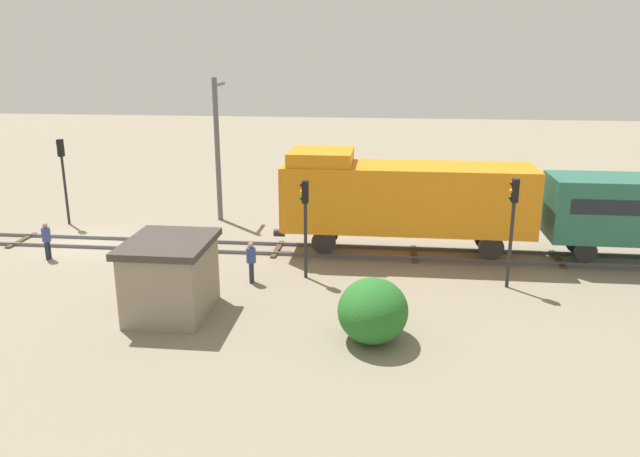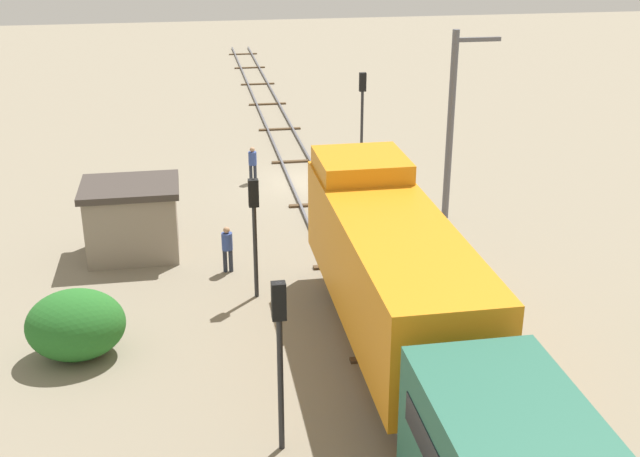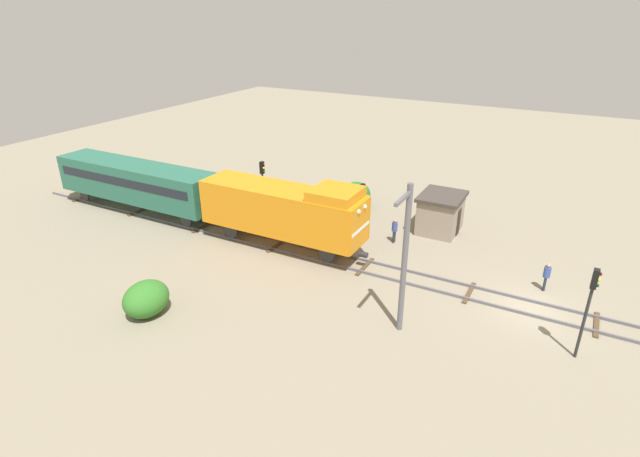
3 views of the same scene
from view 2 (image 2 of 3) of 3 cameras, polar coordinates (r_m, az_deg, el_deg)
name	(u,v)px [view 2 (image 2 of 3)]	position (r m, az deg, el deg)	size (l,w,h in m)	color
ground_plane	(305,182)	(37.52, -1.05, 3.31)	(114.65, 114.65, 0.00)	gray
railway_track	(305,181)	(37.50, -1.05, 3.41)	(2.40, 76.43, 0.16)	#595960
locomotive	(389,261)	(22.56, 4.90, -2.30)	(2.90, 11.60, 4.60)	orange
traffic_signal_near	(362,102)	(39.50, 3.02, 9.00)	(0.32, 0.34, 4.57)	#262628
traffic_signal_mid	(254,216)	(25.58, -4.70, 0.87)	(0.32, 0.34, 4.08)	#262628
traffic_signal_far	(279,336)	(18.19, -2.90, -7.66)	(0.32, 0.34, 4.38)	#262628
worker_near_track	(253,162)	(37.35, -4.81, 4.75)	(0.38, 0.38, 1.70)	#262B38
worker_by_signal	(227,246)	(28.15, -6.61, -1.22)	(0.38, 0.38, 1.70)	#262B38
catenary_mast	(452,122)	(32.43, 9.38, 7.52)	(1.94, 0.28, 7.66)	#595960
relay_hut	(132,219)	(30.06, -13.20, 0.67)	(3.50, 2.90, 2.74)	gray
bush_mid	(76,325)	(23.84, -16.98, -6.57)	(2.79, 2.28, 2.03)	#266926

